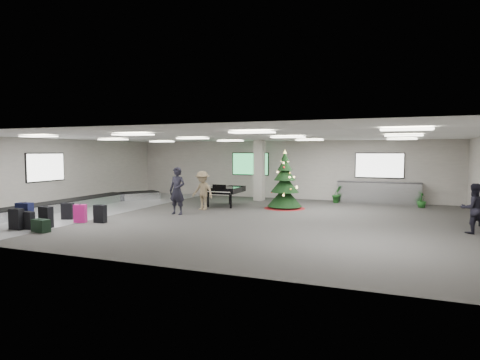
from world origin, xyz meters
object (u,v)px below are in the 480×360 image
at_px(traveler_bench, 473,209).
at_px(potted_plant_left, 337,194).
at_px(traveler_b, 203,191).
at_px(potted_plant_right, 422,200).
at_px(service_counter, 378,192).
at_px(pink_suitcase, 80,214).
at_px(traveler_a, 177,191).
at_px(grand_piano, 224,190).
at_px(baggage_carousel, 81,203).
at_px(christmas_tree, 285,188).

bearing_deg(traveler_bench, potted_plant_left, -66.79).
xyz_separation_m(traveler_b, potted_plant_right, (9.18, 4.32, -0.51)).
distance_m(service_counter, traveler_bench, 7.56).
relative_size(traveler_b, traveler_bench, 1.09).
height_order(pink_suitcase, traveler_a, traveler_a).
bearing_deg(potted_plant_right, potted_plant_left, 174.69).
relative_size(traveler_b, potted_plant_left, 1.95).
bearing_deg(pink_suitcase, potted_plant_right, 16.65).
bearing_deg(potted_plant_left, potted_plant_right, -5.31).
xyz_separation_m(grand_piano, traveler_b, (-0.40, -1.50, 0.10)).
bearing_deg(pink_suitcase, baggage_carousel, 112.69).
xyz_separation_m(service_counter, traveler_a, (-7.62, -6.87, 0.44)).
relative_size(baggage_carousel, potted_plant_right, 13.44).
relative_size(baggage_carousel, traveler_b, 5.59).
bearing_deg(potted_plant_right, baggage_carousel, -158.79).
xyz_separation_m(christmas_tree, grand_piano, (-2.89, -0.30, -0.15)).
xyz_separation_m(traveler_b, traveler_bench, (10.35, -1.57, -0.07)).
height_order(service_counter, traveler_a, traveler_a).
relative_size(christmas_tree, grand_piano, 1.40).
distance_m(baggage_carousel, grand_piano, 6.70).
bearing_deg(traveler_a, grand_piano, 79.66).
height_order(baggage_carousel, traveler_bench, traveler_bench).
xyz_separation_m(traveler_a, potted_plant_right, (9.57, 5.88, -0.62)).
xyz_separation_m(baggage_carousel, traveler_a, (5.22, -0.14, 0.77)).
bearing_deg(potted_plant_left, grand_piano, -146.69).
xyz_separation_m(baggage_carousel, pink_suitcase, (2.87, -3.11, 0.12)).
distance_m(pink_suitcase, potted_plant_left, 12.20).
bearing_deg(traveler_b, traveler_bench, 5.50).
bearing_deg(traveler_bench, pink_suitcase, -3.18).
distance_m(grand_piano, traveler_a, 3.16).
relative_size(traveler_a, potted_plant_right, 2.73).
relative_size(traveler_a, traveler_b, 1.13).
bearing_deg(potted_plant_left, service_counter, 17.66).
xyz_separation_m(service_counter, potted_plant_left, (-1.98, -0.63, -0.10)).
bearing_deg(traveler_a, baggage_carousel, -177.38).
distance_m(baggage_carousel, traveler_a, 5.27).
bearing_deg(service_counter, traveler_a, -137.97).
bearing_deg(baggage_carousel, pink_suitcase, -47.36).
bearing_deg(pink_suitcase, grand_piano, 42.55).
height_order(christmas_tree, traveler_a, christmas_tree).
bearing_deg(traveler_b, potted_plant_right, 39.30).
relative_size(grand_piano, traveler_a, 0.98).
bearing_deg(christmas_tree, pink_suitcase, -133.60).
height_order(pink_suitcase, christmas_tree, christmas_tree).
relative_size(pink_suitcase, traveler_bench, 0.43).
bearing_deg(christmas_tree, traveler_b, -151.37).
xyz_separation_m(grand_piano, traveler_a, (-0.79, -3.05, 0.21)).
height_order(traveler_a, traveler_bench, traveler_a).
distance_m(baggage_carousel, traveler_bench, 15.96).
distance_m(service_counter, potted_plant_right, 2.19).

